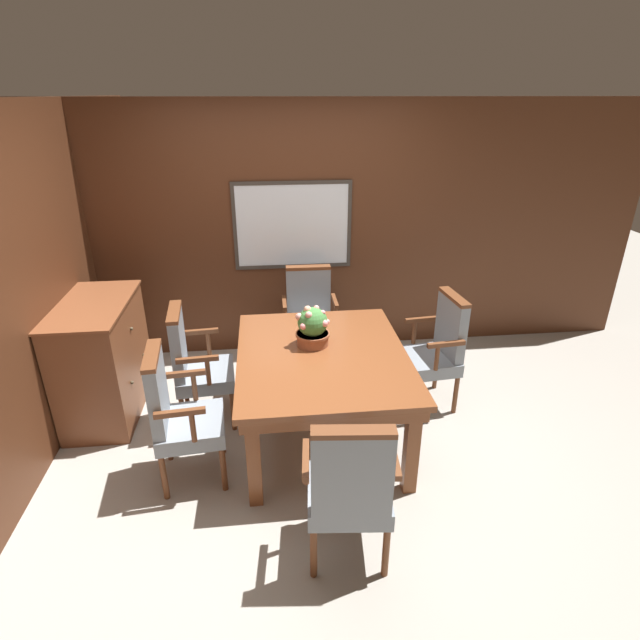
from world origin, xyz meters
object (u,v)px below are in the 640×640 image
object	(u,v)px
chair_right_far	(437,347)
potted_plant	(313,327)
dining_table	(322,364)
chair_head_near	(350,486)
chair_left_near	(178,412)
sideboard_cabinet	(103,359)
chair_head_far	(309,315)
chair_left_far	(195,362)

from	to	relation	value
chair_right_far	potted_plant	bearing A→B (deg)	-83.69
dining_table	chair_right_far	xyz separation A→B (m)	(1.01, 0.37, -0.11)
chair_head_near	chair_right_far	world-z (taller)	same
dining_table	chair_left_near	xyz separation A→B (m)	(-1.01, -0.35, -0.11)
chair_left_near	potted_plant	bearing A→B (deg)	-68.21
chair_head_near	potted_plant	xyz separation A→B (m)	(-0.07, 1.30, 0.35)
chair_left_near	sideboard_cabinet	distance (m)	1.17
chair_head_near	chair_right_far	size ratio (longest dim) A/B	1.00
chair_left_near	potted_plant	size ratio (longest dim) A/B	3.13
chair_left_near	chair_head_far	bearing A→B (deg)	-39.85
chair_head_near	chair_left_far	distance (m)	1.79
chair_left_far	potted_plant	size ratio (longest dim) A/B	3.13
chair_head_far	sideboard_cabinet	world-z (taller)	chair_head_far
chair_head_far	chair_right_far	bearing A→B (deg)	-37.23
chair_head_near	potted_plant	world-z (taller)	potted_plant
dining_table	chair_left_near	bearing A→B (deg)	-161.20
potted_plant	chair_left_far	bearing A→B (deg)	168.70
chair_left_near	sideboard_cabinet	world-z (taller)	chair_left_near
potted_plant	sideboard_cabinet	xyz separation A→B (m)	(-1.69, 0.41, -0.39)
chair_left_near	chair_head_far	world-z (taller)	same
chair_left_far	chair_head_far	distance (m)	1.28
chair_head_near	sideboard_cabinet	bearing A→B (deg)	-38.64
chair_head_near	sideboard_cabinet	size ratio (longest dim) A/B	0.95
dining_table	chair_left_far	bearing A→B (deg)	161.27
chair_right_far	chair_head_far	bearing A→B (deg)	-133.44
dining_table	chair_right_far	bearing A→B (deg)	20.16
chair_head_near	chair_head_far	distance (m)	2.30
dining_table	potted_plant	world-z (taller)	potted_plant
sideboard_cabinet	chair_left_far	bearing A→B (deg)	-16.66
chair_left_far	sideboard_cabinet	world-z (taller)	chair_left_far
chair_left_near	chair_left_far	bearing A→B (deg)	-8.47
chair_head_near	chair_left_far	xyz separation A→B (m)	(-0.99, 1.49, 0.00)
chair_head_near	dining_table	bearing A→B (deg)	-83.63
dining_table	potted_plant	xyz separation A→B (m)	(-0.06, 0.15, 0.24)
chair_left_far	sideboard_cabinet	size ratio (longest dim) A/B	0.95
chair_head_near	sideboard_cabinet	xyz separation A→B (m)	(-1.76, 1.72, -0.04)
dining_table	chair_head_far	xyz separation A→B (m)	(0.01, 1.15, -0.11)
chair_right_far	chair_left_far	world-z (taller)	same
chair_right_far	chair_head_far	world-z (taller)	same
chair_right_far	chair_head_far	xyz separation A→B (m)	(-1.00, 0.78, 0.00)
chair_head_near	potted_plant	bearing A→B (deg)	-81.25
chair_head_far	chair_head_near	bearing A→B (deg)	-89.20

